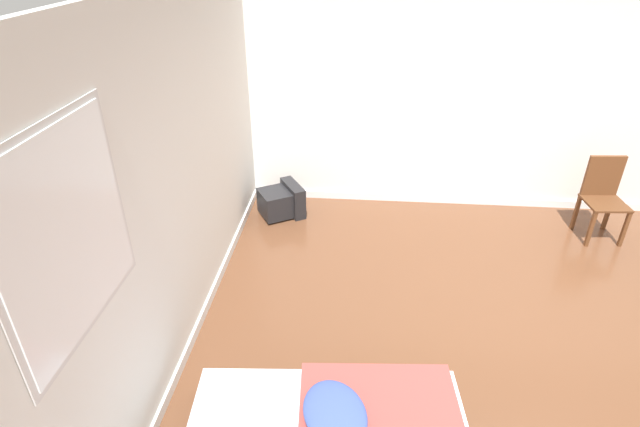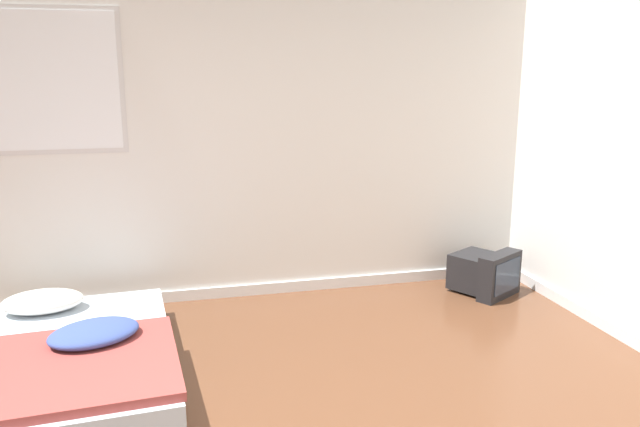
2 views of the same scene
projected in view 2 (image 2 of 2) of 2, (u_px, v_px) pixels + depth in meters
wall_back at (207, 136)px, 4.73m from camera, size 7.60×0.08×2.60m
mattress_bed at (70, 359)px, 3.65m from camera, size 1.28×1.83×0.34m
crt_tv at (485, 273)px, 5.07m from camera, size 0.58×0.59×0.36m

